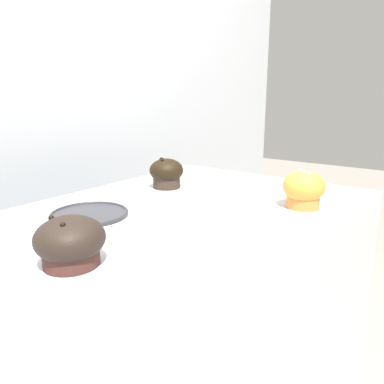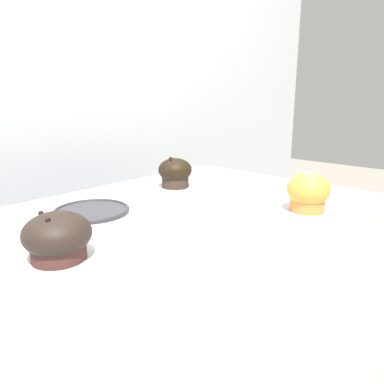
% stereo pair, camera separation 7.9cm
% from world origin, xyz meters
% --- Properties ---
extents(wall_back, '(3.20, 0.10, 1.80)m').
position_xyz_m(wall_back, '(0.00, 0.60, 0.90)').
color(wall_back, '#B2B7BC').
rests_on(wall_back, ground).
extents(muffin_front_center, '(0.09, 0.09, 0.08)m').
position_xyz_m(muffin_front_center, '(0.19, 0.16, 0.97)').
color(muffin_front_center, '#34271E').
rests_on(muffin_front_center, display_counter).
extents(muffin_back_left, '(0.09, 0.09, 0.09)m').
position_xyz_m(muffin_back_left, '(0.23, -0.20, 0.98)').
color(muffin_back_left, '#C37D38').
rests_on(muffin_back_left, display_counter).
extents(muffin_back_right, '(0.10, 0.10, 0.08)m').
position_xyz_m(muffin_back_right, '(-0.26, -0.03, 0.97)').
color(muffin_back_right, '#432520').
rests_on(muffin_back_right, display_counter).
extents(serving_plate, '(0.16, 0.16, 0.01)m').
position_xyz_m(serving_plate, '(-0.09, 0.14, 0.94)').
color(serving_plate, '#2D2D33').
rests_on(serving_plate, display_counter).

